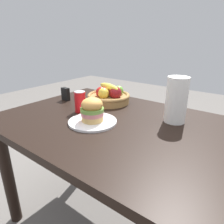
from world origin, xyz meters
TOP-DOWN VIEW (x-y plane):
  - dining_table at (0.00, 0.00)m, footprint 1.40×0.90m
  - plate at (-0.14, -0.09)m, footprint 0.26×0.26m
  - sandwich at (-0.14, -0.09)m, footprint 0.12×0.12m
  - soda_can at (-0.31, -0.01)m, footprint 0.07×0.07m
  - fruit_basket at (-0.28, 0.24)m, footprint 0.29×0.29m
  - paper_towel_roll at (0.20, 0.19)m, footprint 0.11×0.11m
  - napkin_holder at (-0.56, 0.10)m, footprint 0.06×0.03m

SIDE VIEW (x-z plane):
  - dining_table at x=0.00m, z-range 0.27..1.02m
  - plate at x=-0.14m, z-range 0.75..0.76m
  - napkin_holder at x=-0.56m, z-range 0.75..0.84m
  - fruit_basket at x=-0.28m, z-range 0.73..0.87m
  - soda_can at x=-0.31m, z-range 0.75..0.88m
  - sandwich at x=-0.14m, z-range 0.76..0.89m
  - paper_towel_roll at x=0.20m, z-range 0.75..0.99m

